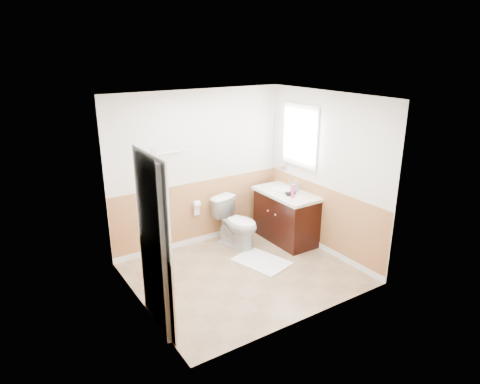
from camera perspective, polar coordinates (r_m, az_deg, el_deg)
floor at (r=6.22m, az=0.49°, el=-10.87°), size 3.00×3.00×0.00m
ceiling at (r=5.43m, az=0.56°, el=12.67°), size 3.00×3.00×0.00m
wall_back at (r=6.78m, az=-5.55°, el=3.07°), size 3.00×0.00×3.00m
wall_front at (r=4.74m, az=9.22°, el=-4.18°), size 3.00×0.00×3.00m
wall_left at (r=5.08m, az=-13.76°, el=-2.89°), size 0.00×3.00×3.00m
wall_right at (r=6.61m, az=11.45°, el=2.37°), size 0.00×3.00×3.00m
wainscot_back at (r=7.01m, az=-5.31°, el=-2.86°), size 3.00×0.00×3.00m
wainscot_front at (r=5.09m, az=8.68°, el=-11.93°), size 3.00×0.00×3.00m
wainscot_left at (r=5.41m, az=-13.01°, el=-10.26°), size 0.00×2.60×2.60m
wainscot_right at (r=6.85m, az=10.97°, el=-3.67°), size 0.00×2.60×2.60m
toilet at (r=6.87m, az=-0.46°, el=-4.15°), size 0.64×0.87×0.79m
bath_mat at (r=6.51m, az=2.93°, el=-9.33°), size 0.74×0.92×0.02m
vanity_cabinet at (r=7.10m, az=6.19°, el=-3.45°), size 0.55×1.10×0.80m
vanity_knob_left at (r=6.80m, az=4.79°, el=-3.08°), size 0.03×0.03×0.03m
vanity_knob_right at (r=6.95m, az=3.79°, el=-2.57°), size 0.03×0.03×0.03m
countertop at (r=6.95m, az=6.25°, el=-0.23°), size 0.60×1.15×0.05m
sink_basin at (r=7.05m, az=5.56°, el=0.39°), size 0.36×0.36×0.02m
faucet at (r=7.14m, az=6.71°, el=1.10°), size 0.02×0.02×0.14m
lotion_bottle at (r=6.66m, az=7.11°, el=0.11°), size 0.05×0.05×0.22m
soap_dispenser at (r=6.95m, az=7.41°, el=0.86°), size 0.10×0.10×0.21m
hair_dryer_body at (r=6.78m, az=6.87°, el=-0.19°), size 0.14×0.07×0.07m
hair_dryer_handle at (r=6.84m, az=6.19°, el=-0.26°), size 0.03×0.03×0.07m
mirror_panel at (r=7.32m, az=5.48°, el=6.69°), size 0.02×0.35×0.90m
window_frame at (r=6.89m, az=8.14°, el=7.52°), size 0.04×0.80×1.00m
window_glass at (r=6.90m, az=8.24°, el=7.53°), size 0.01×0.70×0.90m
door at (r=4.82m, az=-10.59°, el=-6.90°), size 0.29×0.78×2.04m
door_frame at (r=4.79m, az=-11.44°, el=-6.99°), size 0.02×0.92×2.10m
door_knob at (r=5.15m, az=-11.36°, el=-6.07°), size 0.06×0.06×0.06m
towel_bar at (r=6.42m, az=-9.80°, el=5.21°), size 0.62×0.02×0.02m
tp_holder_bar at (r=6.84m, az=-5.87°, el=-1.63°), size 0.14×0.02×0.02m
tp_roll at (r=6.84m, az=-5.87°, el=-1.63°), size 0.10×0.11×0.11m
tp_sheet at (r=6.88m, az=-5.83°, el=-2.48°), size 0.10×0.01×0.16m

